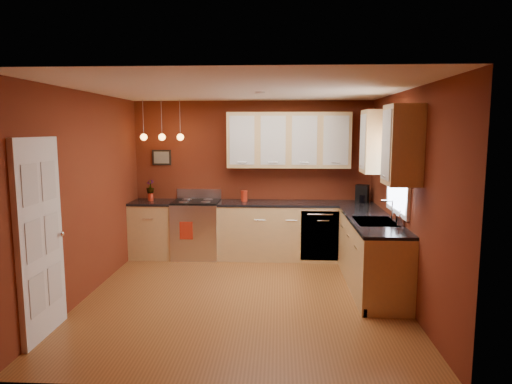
{
  "coord_description": "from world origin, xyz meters",
  "views": [
    {
      "loc": [
        0.45,
        -5.59,
        2.13
      ],
      "look_at": [
        0.11,
        1.0,
        1.22
      ],
      "focal_mm": 32.0,
      "sensor_mm": 36.0,
      "label": 1
    }
  ],
  "objects_px": {
    "soap_pump": "(400,218)",
    "sink": "(375,223)",
    "red_canister": "(244,196)",
    "gas_range": "(197,229)",
    "coffee_maker": "(362,194)"
  },
  "relations": [
    {
      "from": "gas_range",
      "to": "coffee_maker",
      "type": "height_order",
      "value": "coffee_maker"
    },
    {
      "from": "sink",
      "to": "gas_range",
      "type": "bearing_deg",
      "value": 150.22
    },
    {
      "from": "gas_range",
      "to": "red_canister",
      "type": "height_order",
      "value": "red_canister"
    },
    {
      "from": "gas_range",
      "to": "soap_pump",
      "type": "height_order",
      "value": "soap_pump"
    },
    {
      "from": "sink",
      "to": "soap_pump",
      "type": "xyz_separation_m",
      "value": [
        0.25,
        -0.27,
        0.12
      ]
    },
    {
      "from": "gas_range",
      "to": "sink",
      "type": "relative_size",
      "value": 1.59
    },
    {
      "from": "soap_pump",
      "to": "sink",
      "type": "bearing_deg",
      "value": 132.83
    },
    {
      "from": "coffee_maker",
      "to": "soap_pump",
      "type": "relative_size",
      "value": 1.47
    },
    {
      "from": "sink",
      "to": "coffee_maker",
      "type": "height_order",
      "value": "coffee_maker"
    },
    {
      "from": "red_canister",
      "to": "soap_pump",
      "type": "xyz_separation_m",
      "value": [
        2.08,
        -1.84,
        0.01
      ]
    },
    {
      "from": "sink",
      "to": "coffee_maker",
      "type": "relative_size",
      "value": 2.46
    },
    {
      "from": "gas_range",
      "to": "red_canister",
      "type": "bearing_deg",
      "value": 5.4
    },
    {
      "from": "sink",
      "to": "red_canister",
      "type": "xyz_separation_m",
      "value": [
        -1.83,
        1.58,
        0.11
      ]
    },
    {
      "from": "coffee_maker",
      "to": "soap_pump",
      "type": "height_order",
      "value": "coffee_maker"
    },
    {
      "from": "red_canister",
      "to": "coffee_maker",
      "type": "relative_size",
      "value": 0.62
    }
  ]
}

